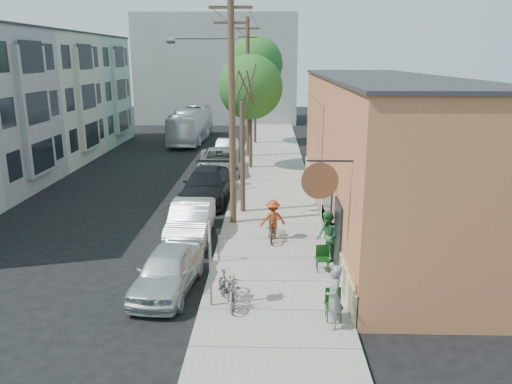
{
  "coord_description": "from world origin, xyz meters",
  "views": [
    {
      "loc": [
        4.08,
        -17.37,
        7.4
      ],
      "look_at": [
        3.48,
        4.35,
        1.5
      ],
      "focal_mm": 35.0,
      "sensor_mm": 36.0,
      "label": 1
    }
  ],
  "objects_px": {
    "utility_pole_near": "(230,105)",
    "patio_chair_a": "(323,259)",
    "tree_leafy_mid": "(250,87)",
    "car_2": "(207,185)",
    "car_0": "(168,270)",
    "car_1": "(191,221)",
    "car_4": "(226,148)",
    "patron_grey": "(334,297)",
    "patron_green": "(327,237)",
    "sign_post": "(210,253)",
    "cyclist": "(273,220)",
    "parked_bike_a": "(227,288)",
    "parking_meter_near": "(219,240)",
    "car_3": "(219,161)",
    "tree_leafy_far": "(255,64)",
    "parking_meter_far": "(237,174)",
    "tree_bare": "(243,158)",
    "bus": "(191,125)",
    "patio_chair_b": "(334,305)",
    "parked_bike_b": "(233,287)"
  },
  "relations": [
    {
      "from": "patio_chair_a",
      "to": "parking_meter_near",
      "type": "bearing_deg",
      "value": 160.03
    },
    {
      "from": "patron_grey",
      "to": "patron_green",
      "type": "relative_size",
      "value": 0.97
    },
    {
      "from": "patron_grey",
      "to": "car_3",
      "type": "bearing_deg",
      "value": -165.81
    },
    {
      "from": "utility_pole_near",
      "to": "car_2",
      "type": "distance_m",
      "value": 6.28
    },
    {
      "from": "car_1",
      "to": "car_4",
      "type": "height_order",
      "value": "car_1"
    },
    {
      "from": "car_0",
      "to": "bus",
      "type": "height_order",
      "value": "bus"
    },
    {
      "from": "patron_grey",
      "to": "car_1",
      "type": "bearing_deg",
      "value": -145.82
    },
    {
      "from": "parking_meter_near",
      "to": "car_2",
      "type": "height_order",
      "value": "car_2"
    },
    {
      "from": "parking_meter_far",
      "to": "patron_green",
      "type": "relative_size",
      "value": 0.66
    },
    {
      "from": "sign_post",
      "to": "cyclist",
      "type": "xyz_separation_m",
      "value": [
        1.88,
        5.77,
        -0.85
      ]
    },
    {
      "from": "parking_meter_far",
      "to": "car_4",
      "type": "relative_size",
      "value": 0.3
    },
    {
      "from": "utility_pole_near",
      "to": "patio_chair_a",
      "type": "relative_size",
      "value": 11.36
    },
    {
      "from": "parking_meter_far",
      "to": "patio_chair_a",
      "type": "bearing_deg",
      "value": -71.67
    },
    {
      "from": "tree_leafy_mid",
      "to": "parked_bike_b",
      "type": "xyz_separation_m",
      "value": [
        0.18,
        -19.35,
        -4.82
      ]
    },
    {
      "from": "sign_post",
      "to": "cyclist",
      "type": "bearing_deg",
      "value": 71.96
    },
    {
      "from": "patio_chair_a",
      "to": "parked_bike_a",
      "type": "bearing_deg",
      "value": -150.63
    },
    {
      "from": "patio_chair_a",
      "to": "car_4",
      "type": "xyz_separation_m",
      "value": [
        -5.15,
        21.09,
        0.1
      ]
    },
    {
      "from": "tree_leafy_mid",
      "to": "patron_green",
      "type": "xyz_separation_m",
      "value": [
        3.4,
        -16.01,
        -4.39
      ]
    },
    {
      "from": "tree_bare",
      "to": "car_2",
      "type": "relative_size",
      "value": 0.91
    },
    {
      "from": "tree_leafy_far",
      "to": "patio_chair_a",
      "type": "height_order",
      "value": "tree_leafy_far"
    },
    {
      "from": "car_0",
      "to": "car_2",
      "type": "xyz_separation_m",
      "value": [
        -0.02,
        10.66,
        0.12
      ]
    },
    {
      "from": "tree_leafy_mid",
      "to": "car_0",
      "type": "xyz_separation_m",
      "value": [
        -2.0,
        -18.3,
        -4.76
      ]
    },
    {
      "from": "car_2",
      "to": "car_4",
      "type": "height_order",
      "value": "car_2"
    },
    {
      "from": "cyclist",
      "to": "car_1",
      "type": "distance_m",
      "value": 3.46
    },
    {
      "from": "cyclist",
      "to": "car_1",
      "type": "xyz_separation_m",
      "value": [
        -3.43,
        0.4,
        -0.21
      ]
    },
    {
      "from": "parking_meter_far",
      "to": "utility_pole_near",
      "type": "relative_size",
      "value": 0.12
    },
    {
      "from": "tree_leafy_far",
      "to": "patio_chair_a",
      "type": "bearing_deg",
      "value": -83.34
    },
    {
      "from": "tree_leafy_far",
      "to": "car_1",
      "type": "xyz_separation_m",
      "value": [
        -2.0,
        -23.46,
        -6.05
      ]
    },
    {
      "from": "parking_meter_near",
      "to": "parking_meter_far",
      "type": "xyz_separation_m",
      "value": [
        0.0,
        10.45,
        0.0
      ]
    },
    {
      "from": "patio_chair_b",
      "to": "bus",
      "type": "bearing_deg",
      "value": 98.75
    },
    {
      "from": "parking_meter_near",
      "to": "car_1",
      "type": "height_order",
      "value": "car_1"
    },
    {
      "from": "patio_chair_b",
      "to": "parked_bike_b",
      "type": "bearing_deg",
      "value": 155.99
    },
    {
      "from": "patio_chair_a",
      "to": "cyclist",
      "type": "bearing_deg",
      "value": 110.07
    },
    {
      "from": "bus",
      "to": "car_4",
      "type": "bearing_deg",
      "value": -61.76
    },
    {
      "from": "cyclist",
      "to": "bus",
      "type": "xyz_separation_m",
      "value": [
        -7.24,
        25.34,
        0.49
      ]
    },
    {
      "from": "car_0",
      "to": "tree_leafy_far",
      "type": "bearing_deg",
      "value": 91.49
    },
    {
      "from": "car_0",
      "to": "car_3",
      "type": "xyz_separation_m",
      "value": [
        0.0,
        16.98,
        0.1
      ]
    },
    {
      "from": "patio_chair_b",
      "to": "car_0",
      "type": "xyz_separation_m",
      "value": [
        -5.13,
        1.95,
        0.13
      ]
    },
    {
      "from": "sign_post",
      "to": "cyclist",
      "type": "height_order",
      "value": "sign_post"
    },
    {
      "from": "patio_chair_b",
      "to": "cyclist",
      "type": "height_order",
      "value": "cyclist"
    },
    {
      "from": "patio_chair_a",
      "to": "car_0",
      "type": "distance_m",
      "value": 5.34
    },
    {
      "from": "parking_meter_far",
      "to": "parked_bike_a",
      "type": "height_order",
      "value": "parking_meter_far"
    },
    {
      "from": "tree_leafy_mid",
      "to": "car_2",
      "type": "relative_size",
      "value": 1.29
    },
    {
      "from": "utility_pole_near",
      "to": "car_1",
      "type": "relative_size",
      "value": 2.14
    },
    {
      "from": "patio_chair_a",
      "to": "patron_grey",
      "type": "relative_size",
      "value": 0.48
    },
    {
      "from": "utility_pole_near",
      "to": "car_4",
      "type": "xyz_separation_m",
      "value": [
        -1.59,
        15.82,
        -4.72
      ]
    },
    {
      "from": "tree_bare",
      "to": "patio_chair_a",
      "type": "xyz_separation_m",
      "value": [
        3.15,
        -6.92,
        -2.19
      ]
    },
    {
      "from": "tree_leafy_mid",
      "to": "patron_grey",
      "type": "height_order",
      "value": "tree_leafy_mid"
    },
    {
      "from": "utility_pole_near",
      "to": "patron_green",
      "type": "distance_m",
      "value": 7.23
    },
    {
      "from": "car_3",
      "to": "car_4",
      "type": "distance_m",
      "value": 5.51
    }
  ]
}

